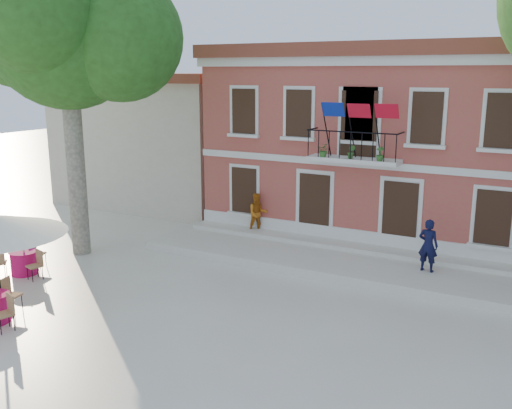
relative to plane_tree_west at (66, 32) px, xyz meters
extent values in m
plane|color=beige|center=(6.80, -1.28, -7.79)|extent=(90.00, 90.00, 0.00)
cube|color=#A8593C|center=(8.80, 8.72, -4.29)|extent=(13.00, 8.00, 7.00)
cube|color=brown|center=(8.80, 8.72, -0.54)|extent=(13.50, 8.50, 0.50)
cube|color=silver|center=(8.80, 4.77, -0.94)|extent=(13.30, 0.35, 0.35)
cube|color=silver|center=(8.80, 4.27, -4.29)|extent=(3.20, 0.90, 0.15)
cube|color=black|center=(8.80, 3.87, -3.29)|extent=(3.20, 0.04, 0.04)
cube|color=#0D2595|center=(7.90, 3.52, -2.54)|extent=(0.76, 0.27, 0.47)
cube|color=red|center=(8.80, 3.52, -2.54)|extent=(0.76, 0.29, 0.47)
cube|color=red|center=(9.70, 3.52, -2.54)|extent=(0.76, 0.27, 0.47)
imported|color=#26591E|center=(7.80, 3.97, -3.98)|extent=(0.43, 0.37, 0.48)
imported|color=#26591E|center=(8.80, 3.97, -3.98)|extent=(0.26, 0.21, 0.48)
imported|color=#26591E|center=(9.80, 3.97, -3.98)|extent=(0.27, 0.27, 0.48)
cube|color=beige|center=(-2.70, 9.72, -4.79)|extent=(9.00, 9.00, 6.00)
cube|color=brown|center=(-2.70, 9.72, -1.59)|extent=(9.40, 9.40, 0.40)
cube|color=silver|center=(8.80, 3.12, -7.64)|extent=(14.00, 3.40, 0.30)
cylinder|color=#A59E84|center=(0.00, 0.00, -4.43)|extent=(0.64, 0.64, 6.72)
sphere|color=#244917|center=(0.00, 0.00, 0.08)|extent=(5.37, 5.37, 5.37)
cylinder|color=black|center=(2.08, -5.06, -7.75)|extent=(0.60, 0.60, 0.08)
imported|color=black|center=(11.73, 3.13, -6.64)|extent=(0.66, 0.47, 1.70)
imported|color=#C06716|center=(4.95, 4.42, -6.69)|extent=(0.98, 0.96, 1.59)
cylinder|color=#D71462|center=(0.01, -2.55, -7.42)|extent=(0.84, 0.84, 0.75)
cylinder|color=#D71462|center=(0.01, -2.55, -7.03)|extent=(0.90, 0.90, 0.02)
cube|color=tan|center=(-0.18, -1.82, -7.32)|extent=(0.51, 0.51, 0.95)
cube|color=tan|center=(0.73, -2.75, -7.32)|extent=(0.52, 0.52, 0.95)
cube|color=tan|center=(2.15, -4.76, -7.32)|extent=(0.50, 0.50, 0.95)
cube|color=tan|center=(3.03, -5.72, -7.32)|extent=(0.53, 0.53, 0.95)
camera|label=1|loc=(15.08, -14.56, -1.32)|focal=40.00mm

